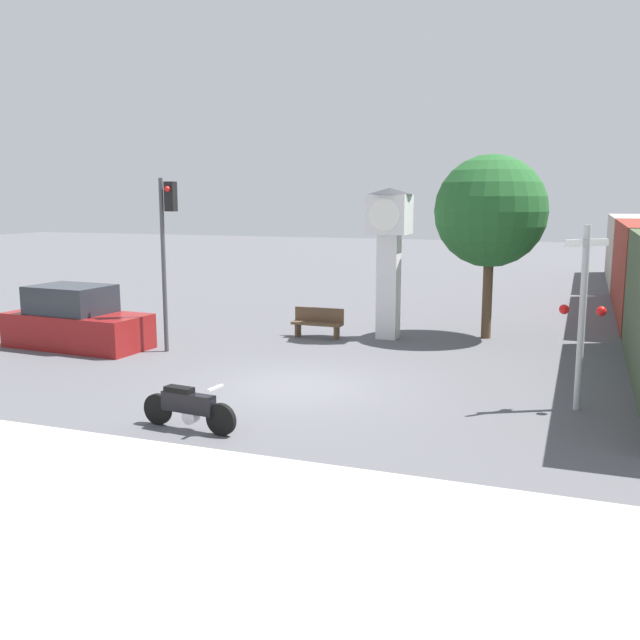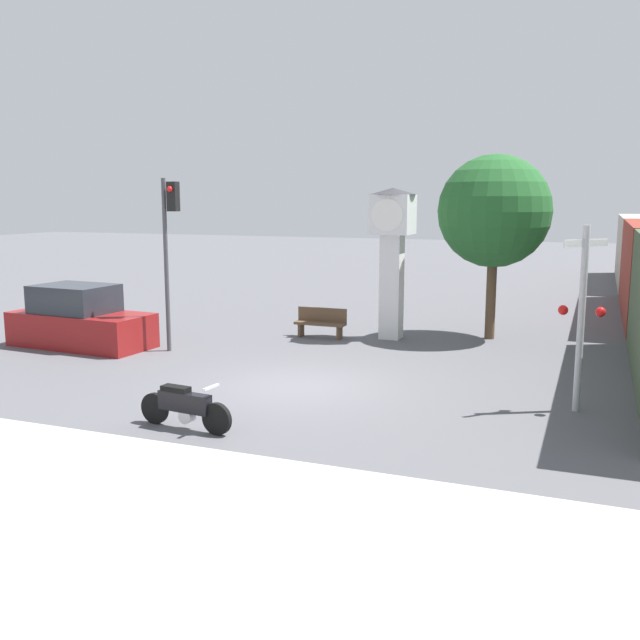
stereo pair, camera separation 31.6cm
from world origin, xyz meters
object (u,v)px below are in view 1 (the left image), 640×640
(clock_tower, at_px, (389,239))
(parked_car, at_px, (76,322))
(motorcycle, at_px, (188,407))
(bench, at_px, (318,322))
(traffic_light, at_px, (167,235))
(railroad_crossing_signal, at_px, (583,311))
(street_tree, at_px, (491,212))

(clock_tower, height_order, parked_car, clock_tower)
(motorcycle, xyz_separation_m, bench, (-0.87, 9.25, 0.06))
(motorcycle, height_order, clock_tower, clock_tower)
(traffic_light, height_order, bench, traffic_light)
(parked_car, bearing_deg, bench, 35.76)
(parked_car, bearing_deg, clock_tower, 32.51)
(motorcycle, xyz_separation_m, parked_car, (-6.94, 5.45, 0.32))
(clock_tower, height_order, railroad_crossing_signal, clock_tower)
(traffic_light, xyz_separation_m, railroad_crossing_signal, (10.82, -1.96, -1.23))
(motorcycle, relative_size, bench, 1.28)
(railroad_crossing_signal, distance_m, street_tree, 7.84)
(clock_tower, bearing_deg, parked_car, -151.21)
(clock_tower, distance_m, railroad_crossing_signal, 8.29)
(clock_tower, relative_size, traffic_light, 0.95)
(motorcycle, xyz_separation_m, traffic_light, (-4.04, 5.85, 2.85))
(bench, bearing_deg, railroad_crossing_signal, -34.97)
(parked_car, bearing_deg, railroad_crossing_signal, -2.78)
(clock_tower, relative_size, street_tree, 0.82)
(railroad_crossing_signal, xyz_separation_m, bench, (-7.66, 5.36, -1.56))
(traffic_light, xyz_separation_m, bench, (3.17, 3.40, -2.79))
(bench, bearing_deg, motorcycle, -84.60)
(clock_tower, relative_size, railroad_crossing_signal, 1.22)
(bench, bearing_deg, traffic_light, -132.97)
(traffic_light, bearing_deg, clock_tower, 37.89)
(clock_tower, relative_size, bench, 2.87)
(clock_tower, distance_m, traffic_light, 6.63)
(street_tree, bearing_deg, clock_tower, -159.24)
(bench, height_order, parked_car, parked_car)
(clock_tower, bearing_deg, motorcycle, -96.83)
(railroad_crossing_signal, relative_size, parked_car, 0.87)
(bench, bearing_deg, parked_car, -147.96)
(street_tree, height_order, bench, street_tree)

